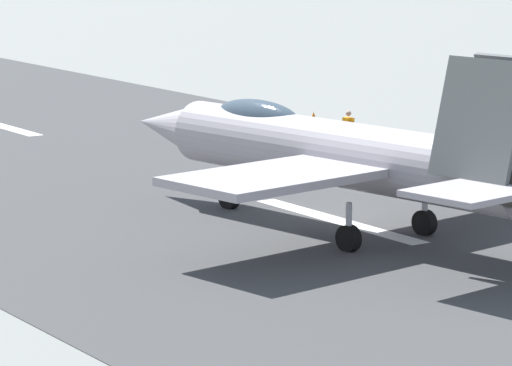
% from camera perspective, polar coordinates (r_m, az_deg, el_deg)
% --- Properties ---
extents(ground_plane, '(400.00, 400.00, 0.00)m').
position_cam_1_polar(ground_plane, '(46.38, 3.36, -1.52)').
color(ground_plane, gray).
extents(runway_strip, '(240.00, 26.00, 0.02)m').
position_cam_1_polar(runway_strip, '(46.36, 3.37, -1.51)').
color(runway_strip, '#414243').
rests_on(runway_strip, ground).
extents(fighter_jet, '(18.12, 13.56, 5.64)m').
position_cam_1_polar(fighter_jet, '(44.51, 3.20, 1.19)').
color(fighter_jet, '#A7A2A8').
rests_on(fighter_jet, ground).
extents(crew_person, '(0.70, 0.36, 1.74)m').
position_cam_1_polar(crew_person, '(59.23, 3.50, 1.91)').
color(crew_person, '#1E2338').
rests_on(crew_person, ground).
extents(marker_cone_far, '(0.44, 0.44, 0.55)m').
position_cam_1_polar(marker_cone_far, '(67.69, 2.18, 2.46)').
color(marker_cone_far, orange).
rests_on(marker_cone_far, ground).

